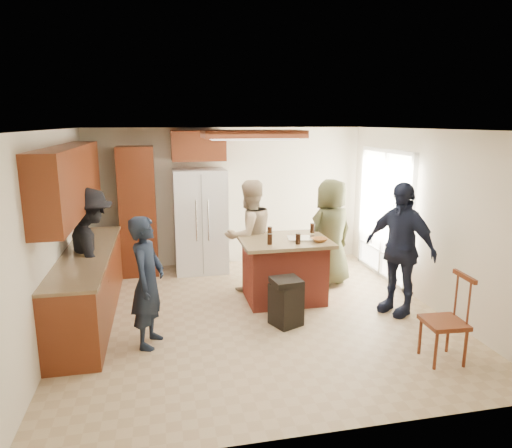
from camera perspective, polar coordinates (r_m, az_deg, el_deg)
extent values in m
plane|color=tan|center=(6.38, -0.01, -11.32)|extent=(5.00, 5.00, 0.00)
plane|color=white|center=(5.83, -0.01, 11.73)|extent=(5.00, 5.00, 0.00)
plane|color=beige|center=(8.40, -3.51, 3.42)|extent=(5.00, 0.00, 5.00)
plane|color=beige|center=(3.68, 8.09, -8.88)|extent=(5.00, 0.00, 5.00)
plane|color=beige|center=(6.01, -24.05, -1.39)|extent=(0.00, 5.00, 5.00)
plane|color=beige|center=(6.93, 20.66, 0.65)|extent=(0.00, 5.00, 5.00)
cube|color=white|center=(7.98, 15.86, 1.00)|extent=(0.02, 1.60, 2.10)
cube|color=white|center=(7.97, 15.73, 0.99)|extent=(0.08, 1.72, 2.10)
cube|color=maroon|center=(6.03, -0.41, 11.19)|extent=(1.30, 0.70, 0.10)
cube|color=white|center=(6.03, -0.41, 10.62)|extent=(1.10, 0.50, 0.02)
cube|color=olive|center=(9.04, 24.05, -5.50)|extent=(3.00, 3.00, 0.10)
cube|color=#593319|center=(9.68, 25.93, 1.88)|extent=(1.40, 1.60, 2.00)
imported|color=black|center=(5.47, -13.39, -7.06)|extent=(0.57, 0.67, 1.56)
imported|color=tan|center=(7.08, -0.81, -1.46)|extent=(0.98, 0.81, 1.74)
imported|color=#393B22|center=(7.40, 9.34, -1.07)|extent=(0.99, 0.83, 1.72)
imported|color=#191E32|center=(6.50, 17.48, -2.95)|extent=(0.98, 1.20, 1.82)
imported|color=black|center=(6.53, -19.93, -3.38)|extent=(0.89, 1.25, 1.75)
cube|color=maroon|center=(6.56, -20.12, -7.34)|extent=(0.60, 3.00, 0.88)
cube|color=#846B4C|center=(6.42, -20.43, -3.47)|extent=(0.64, 3.00, 0.04)
cube|color=maroon|center=(6.25, -22.25, 5.12)|extent=(0.35, 3.00, 0.85)
cube|color=maroon|center=(8.06, -14.51, 1.55)|extent=(0.60, 0.60, 2.20)
cube|color=maroon|center=(7.95, -7.27, 9.70)|extent=(0.90, 0.60, 0.50)
cube|color=white|center=(8.04, -6.96, 0.38)|extent=(0.90, 0.72, 1.80)
cube|color=gray|center=(7.68, -6.72, -0.18)|extent=(0.01, 0.01, 1.71)
cylinder|color=silver|center=(7.63, -7.47, 0.40)|extent=(0.02, 0.02, 0.70)
cylinder|color=silver|center=(7.65, -5.98, 0.47)|extent=(0.02, 0.02, 0.70)
cube|color=#A63A2A|center=(6.78, 3.50, -5.89)|extent=(1.10, 0.85, 0.88)
cube|color=#8B7750|center=(6.65, 3.55, -2.09)|extent=(1.28, 1.03, 0.05)
cube|color=silver|center=(6.66, 5.75, -1.79)|extent=(0.46, 0.37, 0.02)
imported|color=brown|center=(6.54, 7.95, -1.98)|extent=(0.26, 0.26, 0.05)
cylinder|color=black|center=(6.33, 1.74, -1.90)|extent=(0.07, 0.07, 0.15)
cylinder|color=black|center=(6.75, 1.73, -0.98)|extent=(0.07, 0.07, 0.15)
cylinder|color=black|center=(7.04, 7.06, -0.50)|extent=(0.07, 0.07, 0.15)
cylinder|color=black|center=(6.36, 5.28, -1.86)|extent=(0.07, 0.07, 0.15)
cube|color=black|center=(6.02, 3.77, -10.04)|extent=(0.45, 0.45, 0.55)
cube|color=black|center=(5.90, 3.81, -7.21)|extent=(0.40, 0.40, 0.08)
cube|color=maroon|center=(5.50, 22.44, -11.32)|extent=(0.45, 0.45, 0.05)
cylinder|color=maroon|center=(5.38, 21.55, -14.48)|extent=(0.04, 0.04, 0.44)
cylinder|color=maroon|center=(5.55, 24.70, -13.92)|extent=(0.04, 0.04, 0.44)
cylinder|color=maroon|center=(5.64, 19.82, -13.02)|extent=(0.04, 0.04, 0.44)
cylinder|color=maroon|center=(5.80, 22.86, -12.55)|extent=(0.04, 0.04, 0.44)
cube|color=maroon|center=(5.41, 24.64, -5.99)|extent=(0.07, 0.40, 0.05)
cylinder|color=maroon|center=(5.40, 25.08, -8.89)|extent=(0.03, 0.03, 0.50)
cylinder|color=maroon|center=(5.59, 23.74, -8.05)|extent=(0.03, 0.03, 0.50)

